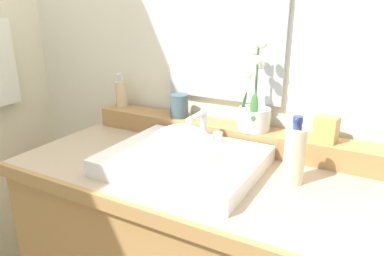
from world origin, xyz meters
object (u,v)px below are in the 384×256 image
(tumbler_cup, at_px, (179,106))
(lotion_bottle, at_px, (295,155))
(trinket_box, at_px, (326,129))
(potted_plant, at_px, (254,112))
(soap_bar, at_px, (167,133))
(sink_basin, at_px, (182,165))
(soap_dispenser, at_px, (121,93))

(tumbler_cup, height_order, lotion_bottle, lotion_bottle)
(trinket_box, distance_m, lotion_bottle, 0.20)
(potted_plant, bearing_deg, soap_bar, -150.94)
(trinket_box, relative_size, lotion_bottle, 0.41)
(trinket_box, bearing_deg, lotion_bottle, -97.68)
(potted_plant, height_order, trinket_box, potted_plant)
(soap_bar, distance_m, trinket_box, 0.55)
(tumbler_cup, distance_m, trinket_box, 0.56)
(trinket_box, bearing_deg, soap_bar, -155.25)
(sink_basin, xyz_separation_m, potted_plant, (0.14, 0.27, 0.13))
(sink_basin, distance_m, trinket_box, 0.49)
(soap_bar, height_order, trinket_box, trinket_box)
(sink_basin, xyz_separation_m, soap_dispenser, (-0.48, 0.29, 0.12))
(soap_dispenser, distance_m, lotion_bottle, 0.84)
(trinket_box, bearing_deg, sink_basin, -136.22)
(lotion_bottle, bearing_deg, soap_bar, 175.64)
(sink_basin, relative_size, soap_bar, 6.92)
(sink_basin, height_order, soap_bar, sink_basin)
(lotion_bottle, bearing_deg, trinket_box, 74.13)
(potted_plant, distance_m, lotion_bottle, 0.27)
(lotion_bottle, bearing_deg, soap_dispenser, 165.78)
(trinket_box, bearing_deg, potted_plant, -171.10)
(soap_bar, distance_m, tumbler_cup, 0.17)
(soap_dispenser, height_order, trinket_box, soap_dispenser)
(potted_plant, relative_size, tumbler_cup, 3.45)
(sink_basin, bearing_deg, potted_plant, 62.98)
(potted_plant, xyz_separation_m, trinket_box, (0.25, 0.00, -0.02))
(sink_basin, height_order, lotion_bottle, lotion_bottle)
(sink_basin, relative_size, potted_plant, 1.52)
(potted_plant, bearing_deg, soap_dispenser, 178.25)
(potted_plant, bearing_deg, sink_basin, -117.02)
(potted_plant, height_order, soap_dispenser, potted_plant)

